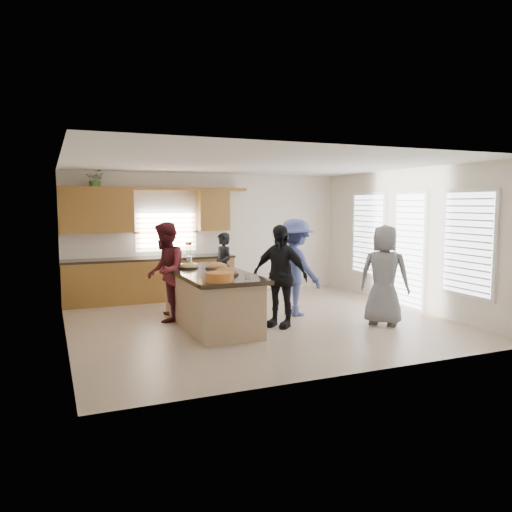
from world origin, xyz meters
name	(u,v)px	position (x,y,z in m)	size (l,w,h in m)	color
floor	(260,321)	(0.00, 0.00, 0.00)	(6.50, 6.50, 0.00)	tan
room_shell	(260,216)	(0.00, 0.00, 1.90)	(6.52, 6.02, 2.81)	silver
back_cabinetry	(148,259)	(-1.47, 2.73, 0.91)	(4.08, 0.66, 2.46)	brown
right_wall_glazing	(411,242)	(3.22, -0.13, 1.34)	(0.06, 4.00, 2.25)	white
island	(211,300)	(-0.90, 0.04, 0.45)	(1.17, 2.71, 0.95)	tan
platter_front	(226,273)	(-0.79, -0.44, 0.98)	(0.43, 0.43, 0.17)	black
platter_mid	(217,267)	(-0.68, 0.35, 0.98)	(0.43, 0.43, 0.17)	black
platter_back	(188,267)	(-1.14, 0.61, 0.98)	(0.35, 0.35, 0.14)	black
salad_bowl	(220,276)	(-1.11, -1.07, 1.03)	(0.42, 0.42, 0.14)	#C56B24
clear_cup	(248,276)	(-0.61, -0.96, 1.00)	(0.09, 0.09, 0.09)	white
plate_stack	(192,265)	(-1.02, 0.80, 0.98)	(0.25, 0.25, 0.05)	#A987C5
flower_vase	(189,252)	(-0.97, 1.16, 1.18)	(0.14, 0.14, 0.43)	silver
potted_plant	(96,179)	(-2.49, 2.82, 2.61)	(0.38, 0.33, 0.42)	#487D32
woman_left_back	(223,267)	(0.00, 2.00, 0.75)	(0.54, 0.36, 1.49)	black
woman_left_mid	(165,272)	(-1.53, 0.71, 0.89)	(0.87, 0.68, 1.78)	#571A20
woman_left_front	(280,276)	(0.18, -0.45, 0.88)	(1.03, 0.43, 1.76)	black
woman_right_back	(295,267)	(0.83, 0.23, 0.91)	(1.18, 0.68, 1.83)	#3B4681
woman_right_front	(384,275)	(1.90, -1.05, 0.87)	(0.85, 0.56, 1.75)	slate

